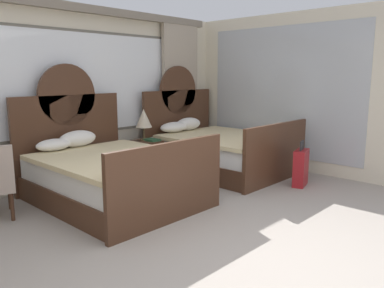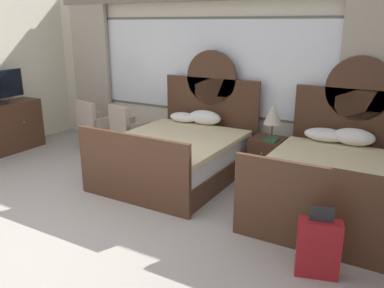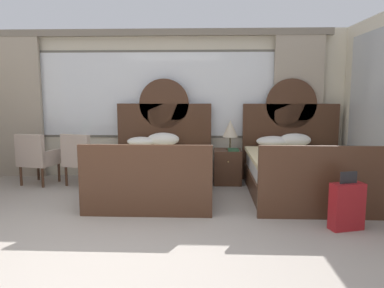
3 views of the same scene
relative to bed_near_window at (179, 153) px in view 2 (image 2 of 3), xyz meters
name	(u,v)px [view 2 (image 2 of 3)]	position (x,y,z in m)	size (l,w,h in m)	color
ground_plane	(42,248)	(-0.15, -2.43, -0.37)	(24.00, 24.00, 0.00)	#9E9389
wall_back_window	(208,73)	(-0.15, 1.19, 1.04)	(6.78, 0.22, 2.70)	beige
bed_near_window	(179,153)	(0.00, 0.00, 0.00)	(1.70, 2.20, 1.81)	#472B1C
bed_near_mirror	(336,181)	(2.26, 0.01, 0.00)	(1.70, 2.20, 1.81)	#472B1C
nightstand_between_beds	(267,157)	(1.13, 0.68, -0.08)	(0.47, 0.49, 0.59)	#472B1C
table_lamp_on_nightstand	(273,115)	(1.18, 0.72, 0.58)	(0.27, 0.27, 0.51)	brown
book_on_nightstand	(272,140)	(1.22, 0.58, 0.23)	(0.18, 0.26, 0.03)	#285133
armchair_by_window_left	(127,127)	(-1.35, 0.45, 0.11)	(0.68, 0.68, 0.88)	#B29E8E
armchair_by_window_centre	(94,122)	(-2.12, 0.45, 0.11)	(0.65, 0.65, 0.88)	#B29E8E
suitcase_on_floor	(318,248)	(2.40, -1.47, -0.09)	(0.41, 0.27, 0.68)	maroon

